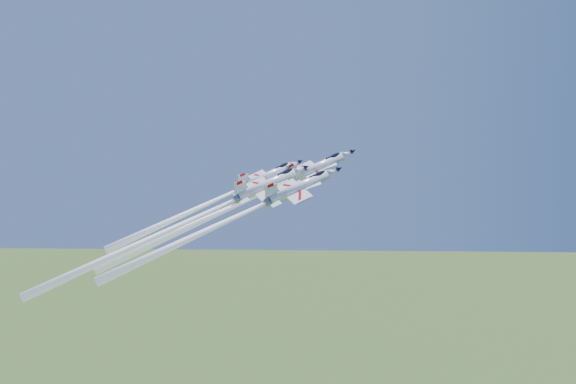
{
  "coord_description": "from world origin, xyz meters",
  "views": [
    {
      "loc": [
        3.67,
        -120.49,
        106.07
      ],
      "look_at": [
        0.0,
        0.0,
        87.08
      ],
      "focal_mm": 40.0,
      "sensor_mm": 36.0,
      "label": 1
    }
  ],
  "objects_px": {
    "jet_right": "(231,219)",
    "jet_slot": "(180,225)",
    "jet_lead": "(238,204)",
    "jet_left": "(213,201)"
  },
  "relations": [
    {
      "from": "jet_right",
      "to": "jet_slot",
      "type": "height_order",
      "value": "jet_slot"
    },
    {
      "from": "jet_lead",
      "to": "jet_slot",
      "type": "relative_size",
      "value": 0.96
    },
    {
      "from": "jet_lead",
      "to": "jet_left",
      "type": "xyz_separation_m",
      "value": [
        -5.31,
        4.23,
        -0.19
      ]
    },
    {
      "from": "jet_left",
      "to": "jet_right",
      "type": "xyz_separation_m",
      "value": [
        4.99,
        -12.6,
        -0.96
      ]
    },
    {
      "from": "jet_lead",
      "to": "jet_left",
      "type": "height_order",
      "value": "jet_lead"
    },
    {
      "from": "jet_lead",
      "to": "jet_right",
      "type": "xyz_separation_m",
      "value": [
        -0.32,
        -8.37,
        -1.15
      ]
    },
    {
      "from": "jet_left",
      "to": "jet_slot",
      "type": "xyz_separation_m",
      "value": [
        -4.8,
        -8.27,
        -2.97
      ]
    },
    {
      "from": "jet_lead",
      "to": "jet_left",
      "type": "relative_size",
      "value": 1.25
    },
    {
      "from": "jet_right",
      "to": "jet_slot",
      "type": "relative_size",
      "value": 0.86
    },
    {
      "from": "jet_right",
      "to": "jet_slot",
      "type": "xyz_separation_m",
      "value": [
        -9.79,
        4.33,
        -2.01
      ]
    }
  ]
}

